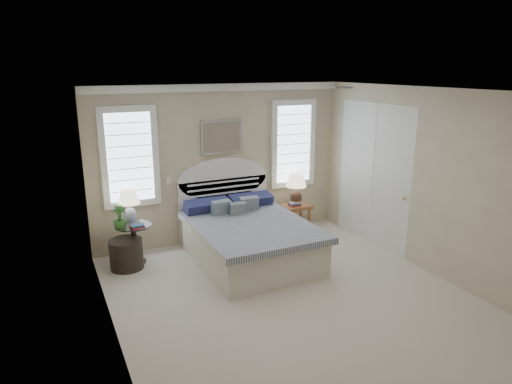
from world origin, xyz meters
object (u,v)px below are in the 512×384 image
(side_table_left, at_px, (134,240))
(nightstand_right, at_px, (296,212))
(floor_pot, at_px, (126,254))
(lamp_right, at_px, (296,185))
(bed, at_px, (247,236))
(lamp_left, at_px, (129,202))

(side_table_left, bearing_deg, nightstand_right, 1.94)
(floor_pot, relative_size, lamp_right, 0.83)
(bed, distance_m, floor_pot, 1.87)
(floor_pot, bearing_deg, side_table_left, 42.75)
(floor_pot, bearing_deg, bed, -13.95)
(bed, height_order, floor_pot, bed)
(lamp_left, relative_size, lamp_right, 0.90)
(nightstand_right, height_order, lamp_left, lamp_left)
(floor_pot, height_order, lamp_left, lamp_left)
(nightstand_right, bearing_deg, side_table_left, -178.06)
(lamp_right, bearing_deg, lamp_left, 179.89)
(side_table_left, xyz_separation_m, nightstand_right, (2.95, 0.10, -0.00))
(nightstand_right, bearing_deg, floor_pot, -175.51)
(floor_pot, xyz_separation_m, lamp_left, (0.14, 0.25, 0.73))
(lamp_right, bearing_deg, floor_pot, -175.51)
(bed, xyz_separation_m, side_table_left, (-1.65, 0.59, 0.00))
(nightstand_right, xyz_separation_m, floor_pot, (-3.11, -0.24, -0.16))
(side_table_left, bearing_deg, bed, -19.74)
(bed, distance_m, lamp_right, 1.56)
(lamp_left, bearing_deg, floor_pot, -119.05)
(nightstand_right, height_order, lamp_right, lamp_right)
(lamp_left, bearing_deg, lamp_right, -0.11)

